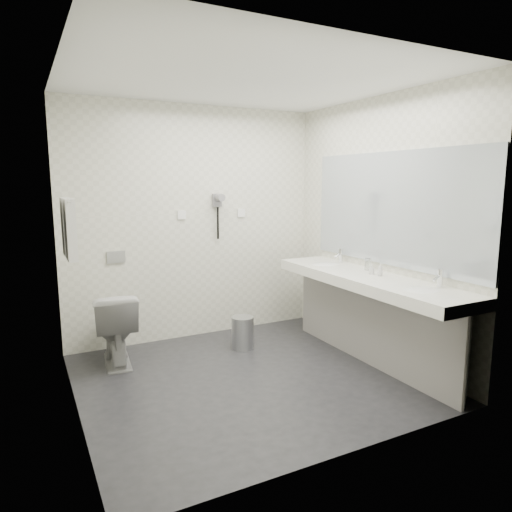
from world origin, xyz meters
TOP-DOWN VIEW (x-y plane):
  - floor at (0.00, 0.00)m, footprint 2.80×2.80m
  - ceiling at (0.00, 0.00)m, footprint 2.80×2.80m
  - wall_back at (0.00, 1.30)m, footprint 2.80×0.00m
  - wall_front at (0.00, -1.30)m, footprint 2.80×0.00m
  - wall_left at (-1.40, 0.00)m, footprint 0.00×2.60m
  - wall_right at (1.40, 0.00)m, footprint 0.00×2.60m
  - vanity_counter at (1.12, -0.20)m, footprint 0.55×2.20m
  - vanity_panel at (1.15, -0.20)m, footprint 0.03×2.15m
  - vanity_post_near at (1.18, -1.24)m, footprint 0.06×0.06m
  - vanity_post_far at (1.18, 0.84)m, footprint 0.06×0.06m
  - mirror at (1.39, -0.20)m, footprint 0.02×2.20m
  - basin_near at (1.12, -0.85)m, footprint 0.40×0.31m
  - basin_far at (1.12, 0.45)m, footprint 0.40×0.31m
  - faucet_near at (1.32, -0.85)m, footprint 0.04×0.04m
  - faucet_far at (1.32, 0.45)m, footprint 0.04×0.04m
  - soap_bottle_a at (1.19, -0.18)m, footprint 0.06×0.06m
  - soap_bottle_c at (1.20, -0.28)m, footprint 0.05×0.05m
  - glass_left at (1.28, -0.02)m, footprint 0.07×0.07m
  - toilet at (-0.96, 0.88)m, footprint 0.46×0.72m
  - flush_plate at (-0.85, 1.29)m, footprint 0.18×0.02m
  - pedal_bin at (0.27, 0.68)m, footprint 0.29×0.29m
  - bin_lid at (0.27, 0.68)m, footprint 0.23×0.23m
  - towel_rail at (-1.35, 0.55)m, footprint 0.02×0.62m
  - towel_near at (-1.34, 0.41)m, footprint 0.07×0.24m
  - towel_far at (-1.34, 0.69)m, footprint 0.07×0.24m
  - dryer_cradle at (0.25, 1.27)m, footprint 0.10×0.04m
  - dryer_barrel at (0.25, 1.20)m, footprint 0.08×0.14m
  - dryer_cord at (0.25, 1.26)m, footprint 0.02×0.02m
  - switch_plate_a at (-0.15, 1.29)m, footprint 0.09×0.02m
  - switch_plate_b at (0.55, 1.29)m, footprint 0.09×0.02m

SIDE VIEW (x-z plane):
  - floor at x=0.00m, z-range 0.00..0.00m
  - pedal_bin at x=0.27m, z-range 0.00..0.32m
  - bin_lid at x=0.27m, z-range 0.32..0.33m
  - toilet at x=-0.96m, z-range 0.00..0.69m
  - vanity_panel at x=1.15m, z-range 0.00..0.75m
  - vanity_post_near at x=1.18m, z-range 0.00..0.75m
  - vanity_post_far at x=1.18m, z-range 0.00..0.75m
  - vanity_counter at x=1.12m, z-range 0.75..0.85m
  - basin_near at x=1.12m, z-range 0.81..0.86m
  - basin_far at x=1.12m, z-range 0.81..0.86m
  - soap_bottle_a at x=1.19m, z-range 0.85..0.94m
  - glass_left at x=1.28m, z-range 0.85..0.97m
  - soap_bottle_c at x=1.20m, z-range 0.85..0.97m
  - faucet_near at x=1.32m, z-range 0.85..1.00m
  - faucet_far at x=1.32m, z-range 0.85..1.00m
  - flush_plate at x=-0.85m, z-range 0.89..1.01m
  - wall_back at x=0.00m, z-range -0.15..2.65m
  - wall_front at x=0.00m, z-range -0.15..2.65m
  - wall_left at x=-1.40m, z-range -0.05..2.55m
  - wall_right at x=1.40m, z-range -0.05..2.55m
  - dryer_cord at x=0.25m, z-range 1.07..1.43m
  - towel_near at x=-1.34m, z-range 1.09..1.57m
  - towel_far at x=-1.34m, z-range 1.09..1.57m
  - switch_plate_a at x=-0.15m, z-range 1.31..1.40m
  - switch_plate_b at x=0.55m, z-range 1.31..1.40m
  - mirror at x=1.39m, z-range 0.92..1.98m
  - dryer_cradle at x=0.25m, z-range 1.43..1.57m
  - dryer_barrel at x=0.25m, z-range 1.49..1.57m
  - towel_rail at x=-1.35m, z-range 1.54..1.56m
  - ceiling at x=0.00m, z-range 2.50..2.50m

